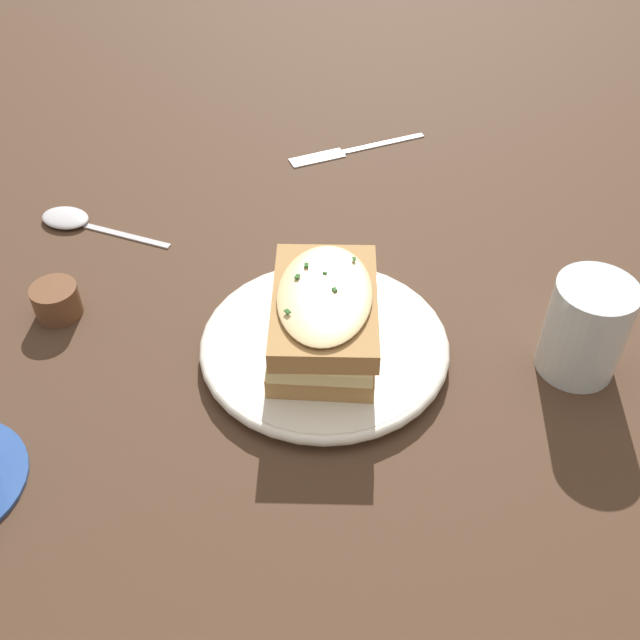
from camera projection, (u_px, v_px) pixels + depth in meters
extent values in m
plane|color=#473021|center=(321.00, 353.00, 0.72)|extent=(2.40, 2.40, 0.00)
cylinder|color=silver|center=(320.00, 348.00, 0.72)|extent=(0.22, 0.22, 0.02)
torus|color=silver|center=(320.00, 345.00, 0.71)|extent=(0.24, 0.24, 0.01)
cube|color=#B2844C|center=(320.00, 333.00, 0.70)|extent=(0.10, 0.16, 0.02)
cube|color=#EFDB93|center=(320.00, 320.00, 0.69)|extent=(0.10, 0.16, 0.01)
cube|color=#B2844C|center=(326.00, 306.00, 0.68)|extent=(0.10, 0.15, 0.02)
ellipsoid|color=#DBBC7F|center=(326.00, 294.00, 0.67)|extent=(0.09, 0.14, 0.01)
cube|color=#2D6028|center=(331.00, 292.00, 0.66)|extent=(0.01, 0.01, 0.00)
cube|color=#2D6028|center=(303.00, 265.00, 0.69)|extent=(0.00, 0.01, 0.00)
cube|color=#2D6028|center=(293.00, 276.00, 0.68)|extent=(0.01, 0.01, 0.00)
cube|color=#2D6028|center=(321.00, 273.00, 0.68)|extent=(0.00, 0.00, 0.00)
cube|color=#2D6028|center=(283.00, 311.00, 0.65)|extent=(0.01, 0.01, 0.00)
cube|color=#2D6028|center=(350.00, 259.00, 0.70)|extent=(0.00, 0.00, 0.00)
cylinder|color=silver|center=(582.00, 328.00, 0.68)|extent=(0.07, 0.07, 0.10)
cube|color=silver|center=(381.00, 143.00, 1.01)|extent=(0.11, 0.05, 0.00)
cube|color=silver|center=(315.00, 157.00, 0.98)|extent=(0.08, 0.05, 0.00)
cube|color=#333335|center=(308.00, 160.00, 0.97)|extent=(0.04, 0.02, 0.00)
cube|color=#333335|center=(307.00, 158.00, 0.97)|extent=(0.04, 0.02, 0.00)
cube|color=#333335|center=(305.00, 156.00, 0.98)|extent=(0.04, 0.02, 0.00)
cube|color=silver|center=(123.00, 235.00, 0.86)|extent=(0.11, 0.05, 0.00)
ellipsoid|color=silver|center=(62.00, 218.00, 0.88)|extent=(0.07, 0.06, 0.01)
cylinder|color=brown|center=(53.00, 301.00, 0.75)|extent=(0.05, 0.05, 0.03)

